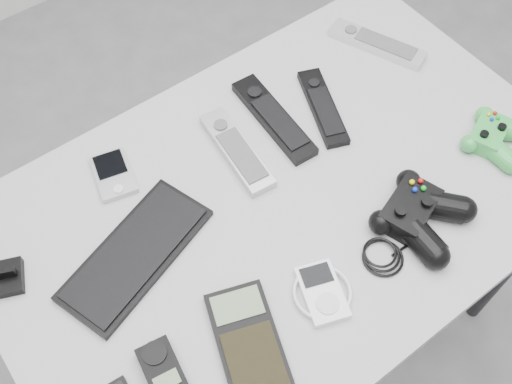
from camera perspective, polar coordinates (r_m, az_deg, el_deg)
floor at (r=1.77m, az=1.60°, el=-15.12°), size 3.50×3.50×0.00m
desk at (r=1.18m, az=2.72°, el=-1.98°), size 1.11×0.71×0.74m
pda_keyboard at (r=1.07m, az=-11.40°, el=-5.78°), size 0.31×0.21×0.02m
pda at (r=1.17m, az=-13.42°, el=1.65°), size 0.09×0.12×0.02m
remote_silver_a at (r=1.16m, az=-1.86°, el=4.02°), size 0.07×0.22×0.02m
remote_black_a at (r=1.21m, az=1.69°, el=7.10°), size 0.07×0.24×0.02m
remote_black_b at (r=1.24m, az=6.38°, el=8.09°), size 0.12×0.20×0.02m
remote_silver_b at (r=1.38m, az=11.45°, el=13.72°), size 0.13×0.22×0.02m
calculator at (r=0.99m, az=-0.72°, el=-14.15°), size 0.16×0.22×0.02m
mp3_player at (r=1.03m, az=6.33°, el=-9.47°), size 0.13×0.14×0.02m
controller_black at (r=1.11m, az=15.21°, el=-1.92°), size 0.32×0.25×0.06m
controller_green at (r=1.26m, az=21.83°, el=4.99°), size 0.17×0.17×0.04m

